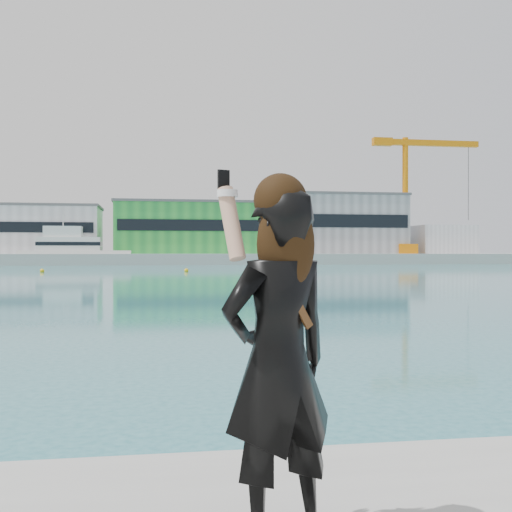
{
  "coord_description": "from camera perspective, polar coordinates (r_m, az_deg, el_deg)",
  "views": [
    {
      "loc": [
        0.03,
        -3.72,
        2.27
      ],
      "look_at": [
        0.68,
        0.21,
        2.25
      ],
      "focal_mm": 45.0,
      "sensor_mm": 36.0,
      "label": 1
    }
  ],
  "objects": [
    {
      "name": "warehouse_white",
      "position": [
        133.6,
        -18.84,
        2.24
      ],
      "size": [
        24.48,
        15.35,
        9.5
      ],
      "color": "silver",
      "rests_on": "far_quay"
    },
    {
      "name": "motor_yacht",
      "position": [
        119.44,
        -16.0,
        0.45
      ],
      "size": [
        19.59,
        5.76,
        9.1
      ],
      "rotation": [
        0.0,
        0.0,
        0.02
      ],
      "color": "white",
      "rests_on": "ground"
    },
    {
      "name": "flagpole_right",
      "position": [
        126.73,
        0.69,
        2.26
      ],
      "size": [
        1.28,
        0.16,
        8.0
      ],
      "color": "silver",
      "rests_on": "far_quay"
    },
    {
      "name": "warehouse_grey_right",
      "position": [
        137.76,
        7.54,
        2.82
      ],
      "size": [
        25.5,
        15.35,
        12.5
      ],
      "color": "gray",
      "rests_on": "far_quay"
    },
    {
      "name": "woman",
      "position": [
        3.33,
        1.98,
        -8.48
      ],
      "size": [
        0.77,
        0.65,
        1.9
      ],
      "rotation": [
        0.0,
        0.0,
        3.54
      ],
      "color": "black",
      "rests_on": "near_quay"
    },
    {
      "name": "far_quay",
      "position": [
        133.73,
        -9.35,
        -0.22
      ],
      "size": [
        320.0,
        40.0,
        2.0
      ],
      "primitive_type": "cube",
      "color": "#9E9E99",
      "rests_on": "ground"
    },
    {
      "name": "buoy_far",
      "position": [
        77.11,
        -18.48,
        -1.38
      ],
      "size": [
        0.5,
        0.5,
        0.5
      ],
      "primitive_type": "sphere",
      "color": "#F0B50C",
      "rests_on": "ground"
    },
    {
      "name": "buoy_near",
      "position": [
        75.23,
        -6.22,
        -1.4
      ],
      "size": [
        0.5,
        0.5,
        0.5
      ],
      "primitive_type": "sphere",
      "color": "#F0B50C",
      "rests_on": "ground"
    },
    {
      "name": "dock_crane",
      "position": [
        137.1,
        13.59,
        5.67
      ],
      "size": [
        23.0,
        4.0,
        24.0
      ],
      "color": "orange",
      "rests_on": "far_quay"
    },
    {
      "name": "ancillary_shed",
      "position": [
        143.79,
        16.19,
        1.4
      ],
      "size": [
        12.0,
        10.0,
        6.0
      ],
      "primitive_type": "cube",
      "color": "silver",
      "rests_on": "far_quay"
    },
    {
      "name": "warehouse_green",
      "position": [
        132.03,
        -5.88,
        2.49
      ],
      "size": [
        30.6,
        16.36,
        10.5
      ],
      "color": "green",
      "rests_on": "far_quay"
    }
  ]
}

